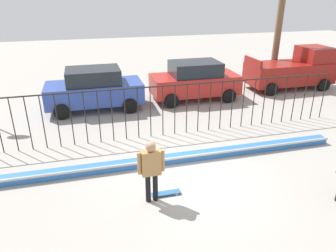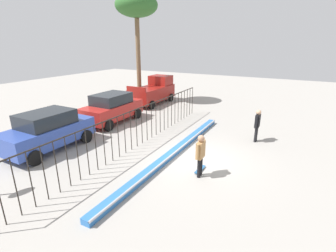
{
  "view_description": "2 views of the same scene",
  "coord_description": "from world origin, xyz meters",
  "px_view_note": "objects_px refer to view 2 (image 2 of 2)",
  "views": [
    {
      "loc": [
        -2.61,
        -7.42,
        5.14
      ],
      "look_at": [
        -0.4,
        0.98,
        1.37
      ],
      "focal_mm": 33.8,
      "sensor_mm": 36.0,
      "label": 1
    },
    {
      "loc": [
        -9.47,
        -3.71,
        5.02
      ],
      "look_at": [
        -0.41,
        1.24,
        1.54
      ],
      "focal_mm": 26.53,
      "sensor_mm": 36.0,
      "label": 2
    }
  ],
  "objects_px": {
    "skateboard": "(200,169)",
    "parked_car_red": "(112,108)",
    "skateboarder": "(201,152)",
    "parked_car_blue": "(48,130)",
    "pickup_truck": "(154,91)",
    "palm_tree_tall": "(136,8)",
    "camera_operator": "(257,123)"
  },
  "relations": [
    {
      "from": "skateboarder",
      "to": "palm_tree_tall",
      "type": "height_order",
      "value": "palm_tree_tall"
    },
    {
      "from": "skateboard",
      "to": "camera_operator",
      "type": "height_order",
      "value": "camera_operator"
    },
    {
      "from": "parked_car_blue",
      "to": "palm_tree_tall",
      "type": "xyz_separation_m",
      "value": [
        10.24,
        1.73,
        6.6
      ]
    },
    {
      "from": "skateboarder",
      "to": "camera_operator",
      "type": "distance_m",
      "value": 4.99
    },
    {
      "from": "parked_car_blue",
      "to": "pickup_truck",
      "type": "bearing_deg",
      "value": 1.66
    },
    {
      "from": "skateboarder",
      "to": "parked_car_red",
      "type": "xyz_separation_m",
      "value": [
        3.84,
        7.69,
        -0.07
      ]
    },
    {
      "from": "camera_operator",
      "to": "parked_car_red",
      "type": "distance_m",
      "value": 9.0
    },
    {
      "from": "camera_operator",
      "to": "skateboarder",
      "type": "bearing_deg",
      "value": 11.25
    },
    {
      "from": "skateboard",
      "to": "pickup_truck",
      "type": "xyz_separation_m",
      "value": [
        9.33,
        8.01,
        0.98
      ]
    },
    {
      "from": "skateboarder",
      "to": "parked_car_blue",
      "type": "relative_size",
      "value": 0.4
    },
    {
      "from": "skateboard",
      "to": "parked_car_red",
      "type": "relative_size",
      "value": 0.19
    },
    {
      "from": "parked_car_red",
      "to": "palm_tree_tall",
      "type": "relative_size",
      "value": 0.5
    },
    {
      "from": "skateboard",
      "to": "camera_operator",
      "type": "bearing_deg",
      "value": -18.92
    },
    {
      "from": "parked_car_red",
      "to": "pickup_truck",
      "type": "bearing_deg",
      "value": 5.84
    },
    {
      "from": "camera_operator",
      "to": "palm_tree_tall",
      "type": "relative_size",
      "value": 0.2
    },
    {
      "from": "skateboarder",
      "to": "skateboard",
      "type": "xyz_separation_m",
      "value": [
        0.42,
        0.14,
        -0.98
      ]
    },
    {
      "from": "parked_car_blue",
      "to": "skateboard",
      "type": "bearing_deg",
      "value": -80.49
    },
    {
      "from": "skateboarder",
      "to": "parked_car_blue",
      "type": "distance_m",
      "value": 7.56
    },
    {
      "from": "skateboarder",
      "to": "pickup_truck",
      "type": "bearing_deg",
      "value": 47.73
    },
    {
      "from": "skateboard",
      "to": "camera_operator",
      "type": "distance_m",
      "value": 4.73
    },
    {
      "from": "parked_car_blue",
      "to": "parked_car_red",
      "type": "distance_m",
      "value": 4.9
    },
    {
      "from": "parked_car_red",
      "to": "pickup_truck",
      "type": "height_order",
      "value": "pickup_truck"
    },
    {
      "from": "skateboard",
      "to": "parked_car_blue",
      "type": "bearing_deg",
      "value": 100.1
    },
    {
      "from": "camera_operator",
      "to": "pickup_truck",
      "type": "xyz_separation_m",
      "value": [
        4.91,
        9.41,
        -0.01
      ]
    },
    {
      "from": "camera_operator",
      "to": "pickup_truck",
      "type": "distance_m",
      "value": 10.62
    },
    {
      "from": "skateboarder",
      "to": "pickup_truck",
      "type": "height_order",
      "value": "pickup_truck"
    },
    {
      "from": "camera_operator",
      "to": "palm_tree_tall",
      "type": "height_order",
      "value": "palm_tree_tall"
    },
    {
      "from": "skateboard",
      "to": "parked_car_blue",
      "type": "relative_size",
      "value": 0.19
    },
    {
      "from": "parked_car_blue",
      "to": "palm_tree_tall",
      "type": "relative_size",
      "value": 0.5
    },
    {
      "from": "skateboard",
      "to": "parked_car_red",
      "type": "distance_m",
      "value": 8.33
    },
    {
      "from": "skateboard",
      "to": "palm_tree_tall",
      "type": "distance_m",
      "value": 14.68
    },
    {
      "from": "skateboarder",
      "to": "pickup_truck",
      "type": "xyz_separation_m",
      "value": [
        9.75,
        8.15,
        -0.0
      ]
    }
  ]
}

